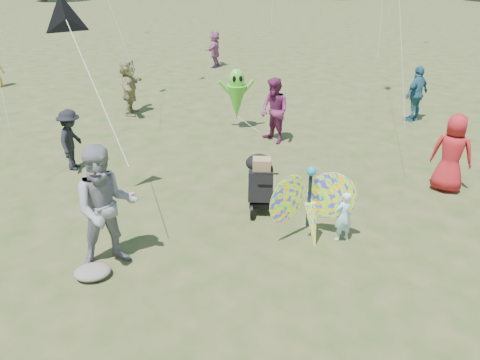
% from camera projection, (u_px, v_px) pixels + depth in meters
% --- Properties ---
extents(ground, '(160.00, 160.00, 0.00)m').
position_uv_depth(ground, '(269.00, 287.00, 7.07)').
color(ground, '#51592B').
rests_on(ground, ground).
extents(child_girl, '(0.39, 0.30, 0.94)m').
position_uv_depth(child_girl, '(344.00, 216.00, 8.05)').
color(child_girl, '#B4EDFF').
rests_on(child_girl, ground).
extents(adult_man, '(1.14, 0.97, 2.04)m').
position_uv_depth(adult_man, '(106.00, 208.00, 7.20)').
color(adult_man, gray).
rests_on(adult_man, ground).
extents(grey_bag, '(0.56, 0.46, 0.18)m').
position_uv_depth(grey_bag, '(92.00, 272.00, 7.25)').
color(grey_bag, slate).
rests_on(grey_bag, ground).
extents(crowd_a, '(0.97, 0.92, 1.67)m').
position_uv_depth(crowd_a, '(452.00, 153.00, 9.67)').
color(crowd_a, '#AF1C21').
rests_on(crowd_a, ground).
extents(crowd_b, '(0.68, 1.00, 1.43)m').
position_uv_depth(crowd_b, '(71.00, 140.00, 10.71)').
color(crowd_b, black).
rests_on(crowd_b, ground).
extents(crowd_c, '(1.05, 0.83, 1.66)m').
position_uv_depth(crowd_c, '(417.00, 94.00, 13.87)').
color(crowd_c, '#316B88').
rests_on(crowd_c, ground).
extents(crowd_d, '(0.76, 1.67, 1.73)m').
position_uv_depth(crowd_d, '(129.00, 87.00, 14.46)').
color(crowd_d, '#928C5A').
rests_on(crowd_d, ground).
extents(crowd_e, '(0.95, 1.03, 1.72)m').
position_uv_depth(crowd_e, '(274.00, 111.00, 12.24)').
color(crowd_e, '#722653').
rests_on(crowd_e, ground).
extents(crowd_j, '(1.00, 1.54, 1.58)m').
position_uv_depth(crowd_j, '(215.00, 49.00, 20.83)').
color(crowd_j, '#AA6193').
rests_on(crowd_j, ground).
extents(jogging_stroller, '(0.63, 1.10, 1.09)m').
position_uv_depth(jogging_stroller, '(260.00, 179.00, 9.05)').
color(jogging_stroller, black).
rests_on(jogging_stroller, ground).
extents(butterfly_kite, '(1.74, 0.75, 1.59)m').
position_uv_depth(butterfly_kite, '(311.00, 206.00, 7.96)').
color(butterfly_kite, '#FF2839').
rests_on(butterfly_kite, ground).
extents(delta_kite_rig, '(1.40, 2.23, 2.34)m').
position_uv_depth(delta_kite_rig, '(66.00, 20.00, 7.80)').
color(delta_kite_rig, black).
rests_on(delta_kite_rig, ground).
extents(alien_kite, '(1.12, 0.69, 1.74)m').
position_uv_depth(alien_kite, '(237.00, 96.00, 13.12)').
color(alien_kite, '#54CA2F').
rests_on(alien_kite, ground).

